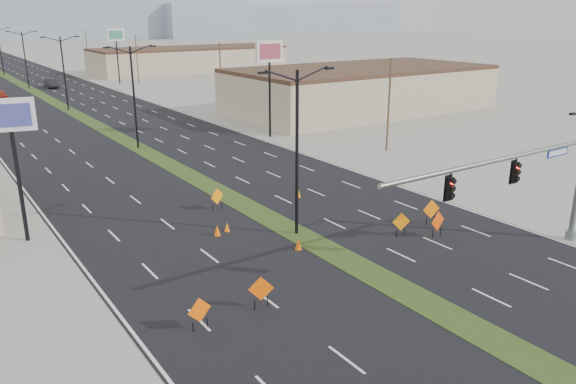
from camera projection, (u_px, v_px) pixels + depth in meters
ground at (449, 316)px, 25.31m from camera, size 600.00×600.00×0.00m
road_surface at (25, 87)px, 104.12m from camera, size 25.00×400.00×0.02m
median_strip at (25, 87)px, 104.12m from camera, size 2.00×400.00×0.04m
building_se_near at (361, 90)px, 78.12m from camera, size 36.00×18.00×5.50m
building_se_far at (190, 60)px, 131.57m from camera, size 44.00×16.00×5.00m
mesa_center at (31, 11)px, 278.88m from camera, size 220.00×50.00×28.00m
mesa_east at (277, 20)px, 347.40m from camera, size 160.00×50.00×18.00m
signal_mast at (535, 175)px, 30.00m from camera, size 16.30×0.60×8.00m
streetlight_0 at (297, 148)px, 33.12m from camera, size 5.15×0.24×10.02m
streetlight_1 at (134, 94)px, 55.18m from camera, size 5.15×0.24×10.02m
streetlight_2 at (64, 71)px, 77.25m from camera, size 5.15×0.24×10.02m
streetlight_3 at (25, 58)px, 99.32m from camera, size 5.15×0.24×10.02m
streetlight_4 at (0, 50)px, 121.39m from camera, size 5.15×0.24×10.02m
utility_pole_0 at (389, 104)px, 54.29m from camera, size 1.60×0.20×9.00m
utility_pole_1 at (220, 73)px, 81.87m from camera, size 1.60×0.20×9.00m
utility_pole_2 at (137, 58)px, 109.46m from camera, size 1.60×0.20×9.00m
utility_pole_3 at (87, 49)px, 137.04m from camera, size 1.60×0.20×9.00m
car_left at (0, 95)px, 88.42m from camera, size 1.85×4.13×1.38m
car_mid at (51, 83)px, 102.22m from camera, size 1.81×4.87×1.59m
construction_sign_0 at (200, 311)px, 23.95m from camera, size 1.14×0.20×1.53m
construction_sign_1 at (261, 290)px, 25.72m from camera, size 1.11×0.52×1.59m
construction_sign_2 at (217, 197)px, 38.71m from camera, size 1.12×0.43×1.57m
construction_sign_3 at (401, 223)px, 34.12m from camera, size 1.07×0.45×1.51m
construction_sign_4 at (431, 210)px, 36.02m from camera, size 1.23×0.30×1.66m
construction_sign_5 at (438, 222)px, 33.96m from camera, size 1.23×0.20×1.65m
cone_0 at (227, 227)px, 35.02m from camera, size 0.41×0.41×0.58m
cone_1 at (298, 244)px, 32.31m from camera, size 0.51×0.51×0.69m
cone_2 at (298, 193)px, 41.53m from camera, size 0.46×0.46×0.60m
cone_3 at (217, 231)px, 34.35m from camera, size 0.52×0.52×0.68m
pole_sign_west at (11, 127)px, 31.66m from camera, size 2.79×0.96×8.52m
pole_sign_east_near at (269, 58)px, 59.44m from camera, size 3.38×0.62×10.31m
pole_sign_east_far at (116, 39)px, 105.92m from camera, size 3.35×0.62×10.23m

